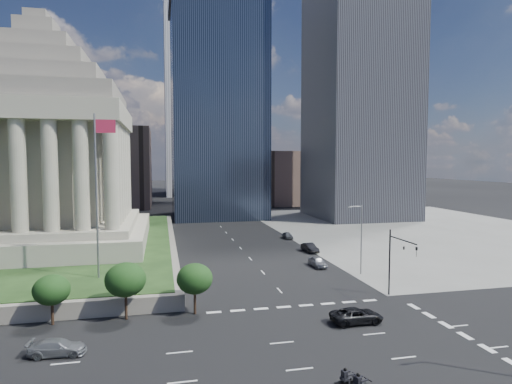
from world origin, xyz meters
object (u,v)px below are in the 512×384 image
object	(u,v)px
parked_sedan_near	(318,262)
parked_sedan_mid	(310,248)
flagpole	(98,187)
motorcycle_trail	(344,380)
parked_sedan_far	(288,235)
pickup_truck	(357,316)
suv_grey	(58,347)
war_memorial	(41,130)
traffic_signal_ne	(398,255)
street_lamp_north	(360,235)

from	to	relation	value
parked_sedan_near	parked_sedan_mid	size ratio (longest dim) A/B	0.97
flagpole	motorcycle_trail	distance (m)	36.25
parked_sedan_near	parked_sedan_far	xyz separation A→B (m)	(2.50, 24.29, -0.09)
pickup_truck	motorcycle_trail	bearing A→B (deg)	149.96
flagpole	suv_grey	bearing A→B (deg)	-93.67
war_memorial	traffic_signal_ne	xyz separation A→B (m)	(46.50, -34.30, -16.15)
suv_grey	parked_sedan_mid	bearing A→B (deg)	-40.62
suv_grey	parked_sedan_mid	xyz separation A→B (m)	(34.44, 34.29, 0.09)
traffic_signal_ne	pickup_truck	size ratio (longest dim) A/B	1.50
traffic_signal_ne	parked_sedan_near	distance (m)	17.69
motorcycle_trail	street_lamp_north	bearing A→B (deg)	51.92
flagpole	parked_sedan_near	size ratio (longest dim) A/B	4.46
pickup_truck	parked_sedan_mid	world-z (taller)	parked_sedan_mid
flagpole	pickup_truck	bearing A→B (deg)	-31.24
street_lamp_north	parked_sedan_mid	xyz separation A→B (m)	(-1.83, 15.99, -4.90)
war_memorial	parked_sedan_far	distance (m)	50.45
street_lamp_north	suv_grey	distance (m)	40.93
parked_sedan_far	motorcycle_trail	world-z (taller)	motorcycle_trail
parked_sedan_near	traffic_signal_ne	bearing A→B (deg)	-79.27
war_memorial	street_lamp_north	distance (m)	54.92
traffic_signal_ne	motorcycle_trail	distance (m)	23.11
motorcycle_trail	traffic_signal_ne	bearing A→B (deg)	40.26
parked_sedan_near	motorcycle_trail	world-z (taller)	motorcycle_trail
flagpole	parked_sedan_mid	size ratio (longest dim) A/B	4.32
war_memorial	street_lamp_north	bearing A→B (deg)	-25.92
parked_sedan_mid	parked_sedan_far	world-z (taller)	parked_sedan_mid
war_memorial	parked_sedan_near	bearing A→B (deg)	-22.20
pickup_truck	parked_sedan_mid	distance (m)	33.75
flagpole	motorcycle_trail	bearing A→B (deg)	-54.46
war_memorial	suv_grey	world-z (taller)	war_memorial
flagpole	parked_sedan_near	world-z (taller)	flagpole
street_lamp_north	traffic_signal_ne	bearing A→B (deg)	-94.19
parked_sedan_near	parked_sedan_mid	bearing A→B (deg)	75.59
suv_grey	war_memorial	bearing A→B (deg)	19.49
traffic_signal_ne	street_lamp_north	bearing A→B (deg)	85.81
pickup_truck	suv_grey	distance (m)	27.59
war_memorial	parked_sedan_far	size ratio (longest dim) A/B	9.93
parked_sedan_near	motorcycle_trail	xyz separation A→B (m)	(-11.00, -34.21, 0.10)
parked_sedan_far	motorcycle_trail	distance (m)	60.04
street_lamp_north	pickup_truck	size ratio (longest dim) A/B	1.88
war_memorial	flagpole	size ratio (longest dim) A/B	1.95
traffic_signal_ne	parked_sedan_far	xyz separation A→B (m)	(-1.00, 41.04, -4.58)
flagpole	traffic_signal_ne	distance (m)	36.69
traffic_signal_ne	street_lamp_north	xyz separation A→B (m)	(0.83, 11.30, 0.41)
war_memorial	suv_grey	size ratio (longest dim) A/B	8.42
flagpole	parked_sedan_near	xyz separation A→B (m)	(30.83, 6.45, -12.35)
traffic_signal_ne	motorcycle_trail	size ratio (longest dim) A/B	3.46
flagpole	motorcycle_trail	world-z (taller)	flagpole
war_memorial	flagpole	distance (m)	28.16
flagpole	street_lamp_north	world-z (taller)	flagpole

